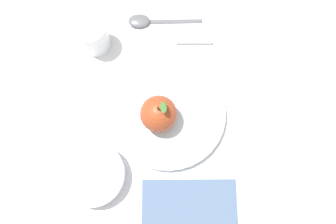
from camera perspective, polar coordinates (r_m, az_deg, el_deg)
The scene contains 8 objects.
ground_plane at distance 0.73m, azimuth 0.82°, elevation 0.49°, with size 2.40×2.40×0.00m, color silver.
dinner_plate at distance 0.72m, azimuth 0.00°, elevation -0.19°, with size 0.24×0.24×0.02m.
apple at distance 0.67m, azimuth -1.54°, elevation -0.33°, with size 0.07×0.07×0.09m.
side_bowl at distance 0.70m, azimuth -12.11°, elevation -9.92°, with size 0.12×0.12×0.04m.
cup at distance 0.77m, azimuth -12.25°, elevation 12.20°, with size 0.07×0.07×0.07m.
knife at distance 0.78m, azimuth 1.45°, elevation 11.45°, with size 0.19×0.02×0.01m.
spoon at distance 0.81m, azimuth -3.45°, elevation 14.56°, with size 0.17×0.03×0.01m.
linen_napkin at distance 0.71m, azimuth 3.55°, elevation -16.40°, with size 0.14×0.19×0.00m, color slate.
Camera 1 is at (-0.02, -0.19, 0.71)m, focal length 37.43 mm.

